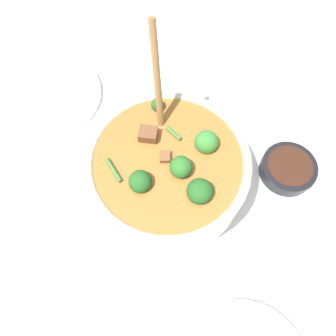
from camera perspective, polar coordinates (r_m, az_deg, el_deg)
ground_plane at (r=0.66m, az=0.00°, el=-2.56°), size 4.00×4.00×0.00m
stew_bowl at (r=0.60m, az=0.04°, el=-0.30°), size 0.29×0.29×0.28m
condiment_bowl at (r=0.69m, az=20.18°, el=-0.08°), size 0.11×0.11×0.03m
empty_plate at (r=0.80m, az=-20.03°, el=11.99°), size 0.23×0.23×0.02m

